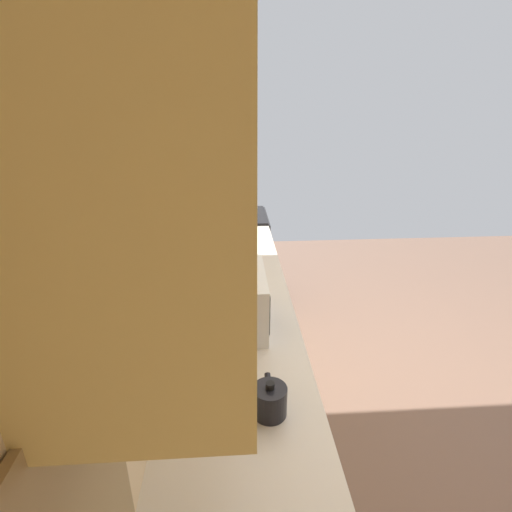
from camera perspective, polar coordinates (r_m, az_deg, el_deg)
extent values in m
plane|color=brown|center=(3.07, 23.89, -21.06)|extent=(6.89, 6.89, 0.00)
cube|color=beige|center=(2.03, -13.87, 4.68)|extent=(4.43, 0.12, 2.85)
cube|color=#F4D774|center=(2.23, -2.54, -22.69)|extent=(3.58, 0.62, 0.89)
cube|color=beige|center=(1.93, -2.78, -13.20)|extent=(3.61, 0.65, 0.02)
cube|color=#332819|center=(1.97, 8.65, -31.39)|extent=(0.01, 0.01, 0.82)
cube|color=#332819|center=(2.25, 6.14, -22.22)|extent=(0.01, 0.01, 0.82)
cube|color=#332819|center=(2.58, 4.45, -15.22)|extent=(0.01, 0.01, 0.82)
cube|color=#332819|center=(2.94, 3.24, -9.86)|extent=(0.01, 0.01, 0.82)
cube|color=#332819|center=(3.33, 2.32, -5.70)|extent=(0.01, 0.01, 0.82)
cube|color=#F3D379|center=(1.57, -9.23, 18.17)|extent=(2.34, 0.33, 0.68)
cube|color=black|center=(4.00, -3.08, -0.43)|extent=(0.62, 0.66, 0.91)
cube|color=black|center=(4.03, 1.68, -0.90)|extent=(0.49, 0.01, 0.50)
cube|color=black|center=(3.84, -3.23, 5.95)|extent=(0.59, 0.62, 0.02)
cube|color=black|center=(3.83, -7.91, 6.96)|extent=(0.59, 0.04, 0.18)
cylinder|color=#38383D|center=(3.71, -1.37, 5.60)|extent=(0.11, 0.11, 0.01)
cylinder|color=#38383D|center=(3.97, -1.55, 6.77)|extent=(0.11, 0.11, 0.01)
cylinder|color=#38383D|center=(3.70, -5.04, 5.50)|extent=(0.11, 0.11, 0.01)
cylinder|color=#38383D|center=(3.97, -4.98, 6.69)|extent=(0.11, 0.11, 0.01)
cube|color=white|center=(2.01, -3.56, -6.31)|extent=(0.46, 0.34, 0.29)
cube|color=black|center=(1.98, 1.57, -6.74)|extent=(0.28, 0.01, 0.21)
cube|color=#2D2D33|center=(2.17, 1.03, -3.87)|extent=(0.08, 0.01, 0.21)
cylinder|color=black|center=(1.55, 2.05, -20.45)|extent=(0.13, 0.13, 0.12)
cylinder|color=black|center=(1.50, 2.09, -18.45)|extent=(0.03, 0.03, 0.02)
cylinder|color=black|center=(1.59, 1.80, -18.07)|extent=(0.08, 0.02, 0.05)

